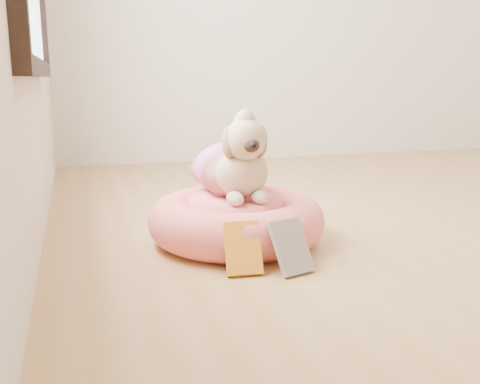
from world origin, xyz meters
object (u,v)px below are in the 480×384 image
object	(u,v)px
pet_bed	(236,220)
book_yellow	(243,248)
dog	(234,152)
book_white	(291,247)

from	to	relation	value
pet_bed	book_yellow	world-z (taller)	pet_bed
dog	pet_bed	bearing A→B (deg)	-93.28
pet_bed	dog	bearing A→B (deg)	87.86
book_yellow	book_white	distance (m)	0.16
dog	book_white	world-z (taller)	dog
dog	book_yellow	xyz separation A→B (m)	(-0.08, -0.37, -0.27)
pet_bed	dog	xyz separation A→B (m)	(0.00, 0.03, 0.27)
dog	book_yellow	size ratio (longest dim) A/B	2.65
pet_bed	dog	world-z (taller)	dog
dog	book_yellow	distance (m)	0.46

